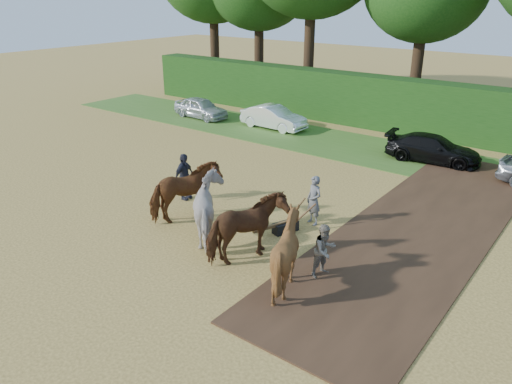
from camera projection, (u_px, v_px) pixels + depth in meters
The scene contains 8 objects.
ground at pixel (271, 306), 12.99m from camera, with size 120.00×120.00×0.00m, color gold.
earth_strip at pixel (424, 226), 17.29m from camera, with size 4.50×17.00×0.05m, color #472D1C.
grass_verge at pixel (446, 165), 23.28m from camera, with size 50.00×5.00×0.03m, color #38601E.
hedgerow at pixel (478, 116), 26.04m from camera, with size 46.00×1.60×3.00m, color #14380F.
spectator_near at pixel (325, 251), 14.09m from camera, with size 0.77×0.60×1.59m, color tan.
spectator_far at pixel (184, 177), 19.27m from camera, with size 1.08×0.45×1.85m, color #252632.
plough_team at pixel (232, 218), 15.48m from camera, with size 7.31×5.37×2.10m.
parked_cars at pixel (511, 164), 21.48m from camera, with size 34.98×3.12×1.43m.
Camera 1 is at (6.31, -8.90, 7.65)m, focal length 35.00 mm.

